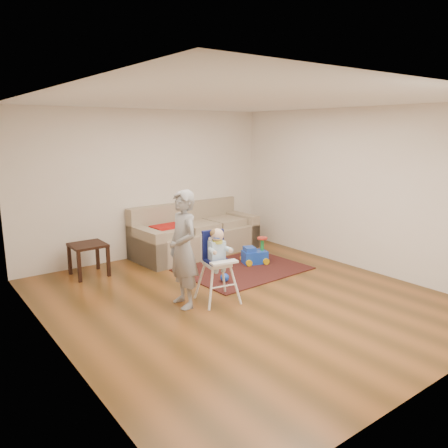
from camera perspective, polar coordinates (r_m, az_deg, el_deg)
ground at (r=6.28m, az=2.21°, el=-9.58°), size 5.50×5.50×0.00m
room_envelope at (r=6.27m, az=-0.69°, el=8.04°), size 5.04×5.52×2.72m
sofa at (r=8.35m, az=-3.64°, el=-0.67°), size 2.52×1.18×0.95m
side_table at (r=7.44m, az=-17.25°, el=-4.47°), size 0.53×0.53×0.53m
area_rug at (r=7.48m, az=2.50°, el=-5.90°), size 2.08×1.60×0.02m
ride_on_toy at (r=7.73m, az=4.04°, el=-3.46°), size 0.50×0.42×0.46m
toy_ball at (r=6.82m, az=0.08°, el=-7.01°), size 0.14×0.14×0.14m
high_chair at (r=5.99m, az=-0.88°, el=-5.57°), size 0.56×0.56×1.04m
adult at (r=5.79m, az=-5.35°, el=-3.31°), size 0.43×0.61×1.57m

